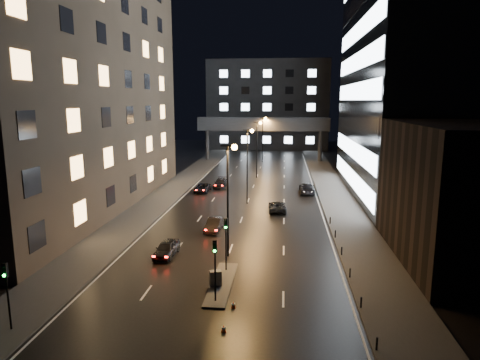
# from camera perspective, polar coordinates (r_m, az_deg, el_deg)

# --- Properties ---
(ground) EXTENTS (160.00, 160.00, 0.00)m
(ground) POSITION_cam_1_polar(r_m,az_deg,el_deg) (69.93, 1.81, -0.85)
(ground) COLOR black
(ground) RESTS_ON ground
(sidewalk_left) EXTENTS (5.00, 110.00, 0.15)m
(sidewalk_left) POSITION_cam_1_polar(r_m,az_deg,el_deg) (67.13, -9.21, -1.40)
(sidewalk_left) COLOR #383533
(sidewalk_left) RESTS_ON ground
(sidewalk_right) EXTENTS (5.00, 110.00, 0.15)m
(sidewalk_right) POSITION_cam_1_polar(r_m,az_deg,el_deg) (65.31, 12.50, -1.85)
(sidewalk_right) COLOR #383533
(sidewalk_right) RESTS_ON ground
(building_left) EXTENTS (15.00, 48.00, 40.00)m
(building_left) POSITION_cam_1_polar(r_m,az_deg,el_deg) (59.39, -22.44, 15.75)
(building_left) COLOR #2D2319
(building_left) RESTS_ON ground
(building_right_low) EXTENTS (10.00, 18.00, 12.00)m
(building_right_low) POSITION_cam_1_polar(r_m,az_deg,el_deg) (41.09, 27.42, -1.66)
(building_right_low) COLOR black
(building_right_low) RESTS_ON ground
(building_right_glass) EXTENTS (20.00, 36.00, 45.00)m
(building_right_glass) POSITION_cam_1_polar(r_m,az_deg,el_deg) (68.00, 24.21, 16.99)
(building_right_glass) COLOR black
(building_right_glass) RESTS_ON ground
(building_far) EXTENTS (34.00, 14.00, 25.00)m
(building_far) POSITION_cam_1_polar(r_m,az_deg,el_deg) (126.47, 3.76, 9.96)
(building_far) COLOR #333335
(building_far) RESTS_ON ground
(skybridge) EXTENTS (30.00, 3.00, 10.00)m
(skybridge) POSITION_cam_1_polar(r_m,az_deg,el_deg) (98.64, 3.10, 7.37)
(skybridge) COLOR #333335
(skybridge) RESTS_ON ground
(median_island) EXTENTS (1.60, 8.00, 0.15)m
(median_island) POSITION_cam_1_polar(r_m,az_deg,el_deg) (33.67, -2.45, -13.61)
(median_island) COLOR #383533
(median_island) RESTS_ON ground
(traffic_signal_near) EXTENTS (0.28, 0.34, 4.40)m
(traffic_signal_near) POSITION_cam_1_polar(r_m,az_deg,el_deg) (34.88, -1.89, -7.41)
(traffic_signal_near) COLOR black
(traffic_signal_near) RESTS_ON median_island
(traffic_signal_far) EXTENTS (0.28, 0.34, 4.40)m
(traffic_signal_far) POSITION_cam_1_polar(r_m,az_deg,el_deg) (29.76, -3.35, -10.67)
(traffic_signal_far) COLOR black
(traffic_signal_far) RESTS_ON median_island
(traffic_signal_corner) EXTENTS (0.28, 0.34, 4.40)m
(traffic_signal_corner) POSITION_cam_1_polar(r_m,az_deg,el_deg) (29.78, -28.67, -12.31)
(traffic_signal_corner) COLOR black
(traffic_signal_corner) RESTS_ON ground
(bollard_row) EXTENTS (0.12, 25.12, 0.90)m
(bollard_row) POSITION_cam_1_polar(r_m,az_deg,el_deg) (37.75, 13.90, -10.56)
(bollard_row) COLOR black
(bollard_row) RESTS_ON ground
(streetlight_near) EXTENTS (1.45, 0.50, 10.15)m
(streetlight_near) POSITION_cam_1_polar(r_m,az_deg,el_deg) (37.40, -1.41, -0.78)
(streetlight_near) COLOR black
(streetlight_near) RESTS_ON ground
(streetlight_mid_a) EXTENTS (1.45, 0.50, 10.15)m
(streetlight_mid_a) POSITION_cam_1_polar(r_m,az_deg,el_deg) (57.04, 1.14, 3.17)
(streetlight_mid_a) COLOR black
(streetlight_mid_a) RESTS_ON ground
(streetlight_mid_b) EXTENTS (1.45, 0.50, 10.15)m
(streetlight_mid_b) POSITION_cam_1_polar(r_m,az_deg,el_deg) (76.87, 2.39, 5.09)
(streetlight_mid_b) COLOR black
(streetlight_mid_b) RESTS_ON ground
(streetlight_far) EXTENTS (1.45, 0.50, 10.15)m
(streetlight_far) POSITION_cam_1_polar(r_m,az_deg,el_deg) (96.76, 3.13, 6.21)
(streetlight_far) COLOR black
(streetlight_far) RESTS_ON ground
(car_away_a) EXTENTS (1.84, 4.19, 1.40)m
(car_away_a) POSITION_cam_1_polar(r_m,az_deg,el_deg) (39.58, -9.77, -9.01)
(car_away_a) COLOR black
(car_away_a) RESTS_ON ground
(car_away_b) EXTENTS (1.65, 4.20, 1.36)m
(car_away_b) POSITION_cam_1_polar(r_m,az_deg,el_deg) (46.34, -3.46, -5.97)
(car_away_b) COLOR black
(car_away_b) RESTS_ON ground
(car_away_c) EXTENTS (2.23, 4.63, 1.27)m
(car_away_c) POSITION_cam_1_polar(r_m,az_deg,el_deg) (65.77, -5.04, -1.05)
(car_away_c) COLOR black
(car_away_c) RESTS_ON ground
(car_away_d) EXTENTS (2.06, 4.81, 1.38)m
(car_away_d) POSITION_cam_1_polar(r_m,az_deg,el_deg) (69.06, -2.59, -0.42)
(car_away_d) COLOR black
(car_away_d) RESTS_ON ground
(car_toward_a) EXTENTS (2.38, 4.69, 1.27)m
(car_toward_a) POSITION_cam_1_polar(r_m,az_deg,el_deg) (54.43, 4.99, -3.52)
(car_toward_a) COLOR black
(car_toward_a) RESTS_ON ground
(car_toward_b) EXTENTS (2.22, 5.45, 1.58)m
(car_toward_b) POSITION_cam_1_polar(r_m,az_deg,el_deg) (65.35, 8.91, -1.08)
(car_toward_b) COLOR black
(car_toward_b) RESTS_ON ground
(utility_cabinet) EXTENTS (1.00, 0.79, 1.15)m
(utility_cabinet) POSITION_cam_1_polar(r_m,az_deg,el_deg) (32.97, -3.30, -12.93)
(utility_cabinet) COLOR #505052
(utility_cabinet) RESTS_ON median_island
(cone_a) EXTENTS (0.37, 0.37, 0.46)m
(cone_a) POSITION_cam_1_polar(r_m,az_deg,el_deg) (27.50, -2.19, -19.16)
(cone_a) COLOR #FE4D0D
(cone_a) RESTS_ON ground
(cone_b) EXTENTS (0.39, 0.39, 0.46)m
(cone_b) POSITION_cam_1_polar(r_m,az_deg,el_deg) (30.17, -0.90, -16.29)
(cone_b) COLOR #F6450C
(cone_b) RESTS_ON ground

